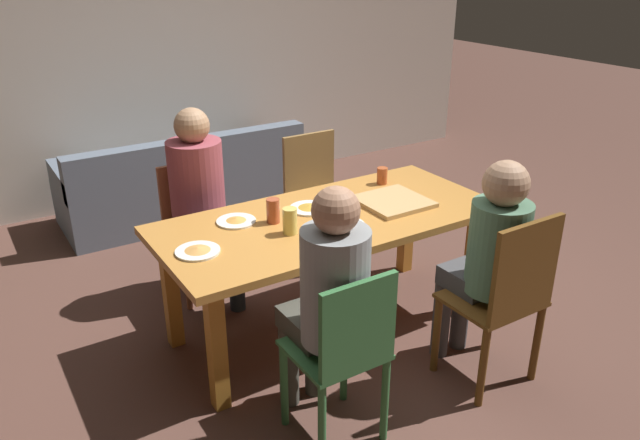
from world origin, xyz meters
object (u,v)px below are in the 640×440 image
(couch, at_px, (184,185))
(person_0, at_px, (328,293))
(chair_1, at_px, (506,296))
(chair_3, at_px, (316,189))
(person_1, at_px, (489,251))
(person_2, at_px, (200,191))
(pizza_box_0, at_px, (393,201))
(drinking_glass_0, at_px, (290,221))
(drinking_glass_1, at_px, (273,211))
(dining_table, at_px, (329,230))
(drinking_glass_2, at_px, (382,176))
(plate_3, at_px, (236,221))
(plate_1, at_px, (309,208))
(plate_0, at_px, (346,224))
(chair_0, at_px, (345,351))
(plate_2, at_px, (198,250))
(chair_2, at_px, (196,220))

(couch, bearing_deg, person_0, -97.45)
(chair_1, bearing_deg, chair_3, 90.00)
(person_1, distance_m, person_2, 1.82)
(person_0, xyz_separation_m, pizza_box_0, (0.91, 0.68, 0.01))
(chair_3, bearing_deg, drinking_glass_0, -128.36)
(chair_3, height_order, drinking_glass_1, chair_3)
(person_2, bearing_deg, dining_table, -57.77)
(drinking_glass_0, relative_size, drinking_glass_2, 1.33)
(plate_3, xyz_separation_m, drinking_glass_1, (0.18, -0.11, 0.06))
(plate_1, relative_size, drinking_glass_1, 1.69)
(person_1, bearing_deg, drinking_glass_2, 83.17)
(person_2, distance_m, plate_0, 1.04)
(person_0, bearing_deg, chair_1, -12.99)
(dining_table, xyz_separation_m, person_0, (-0.48, -0.73, 0.09))
(chair_0, distance_m, person_2, 1.64)
(dining_table, distance_m, plate_2, 0.82)
(chair_2, bearing_deg, dining_table, -61.80)
(drinking_glass_1, height_order, drinking_glass_2, drinking_glass_1)
(person_0, distance_m, drinking_glass_2, 1.46)
(person_1, bearing_deg, plate_3, 133.17)
(dining_table, relative_size, couch, 0.98)
(chair_1, xyz_separation_m, drinking_glass_2, (0.13, 1.21, 0.25))
(dining_table, height_order, drinking_glass_0, drinking_glass_0)
(chair_2, relative_size, chair_3, 0.93)
(plate_2, bearing_deg, drinking_glass_1, 14.12)
(drinking_glass_2, bearing_deg, plate_0, -143.50)
(chair_1, bearing_deg, pizza_box_0, 91.69)
(person_1, height_order, chair_3, person_1)
(pizza_box_0, height_order, plate_1, same)
(chair_1, distance_m, plate_1, 1.22)
(pizza_box_0, height_order, plate_3, same)
(chair_2, bearing_deg, person_2, -90.00)
(chair_3, bearing_deg, plate_3, -144.62)
(person_0, height_order, drinking_glass_1, person_0)
(drinking_glass_0, bearing_deg, dining_table, 15.38)
(chair_2, bearing_deg, chair_3, -0.90)
(plate_2, distance_m, drinking_glass_1, 0.52)
(plate_2, height_order, drinking_glass_1, drinking_glass_1)
(drinking_glass_1, bearing_deg, chair_1, -53.45)
(chair_0, xyz_separation_m, person_2, (0.00, 1.63, 0.23))
(person_0, xyz_separation_m, drinking_glass_2, (1.06, 0.99, 0.06))
(plate_1, relative_size, plate_2, 1.04)
(person_1, height_order, drinking_glass_0, person_1)
(drinking_glass_2, bearing_deg, person_2, 155.08)
(plate_0, distance_m, plate_2, 0.83)
(chair_3, relative_size, plate_3, 4.18)
(person_2, bearing_deg, chair_0, -90.00)
(person_0, relative_size, pizza_box_0, 3.26)
(chair_3, relative_size, plate_2, 4.06)
(plate_0, height_order, drinking_glass_1, drinking_glass_1)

